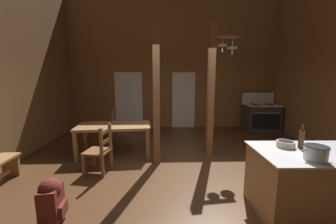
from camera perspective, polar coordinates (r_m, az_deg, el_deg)
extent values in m
cube|color=#4C301C|center=(4.13, 4.88, -17.80)|extent=(8.16, 8.49, 0.10)
cube|color=brown|center=(7.59, 1.62, 13.32)|extent=(8.16, 0.14, 4.69)
cube|color=white|center=(7.62, -10.95, 3.18)|extent=(1.00, 0.01, 2.05)
cube|color=white|center=(7.57, 4.39, 3.28)|extent=(0.84, 0.01, 2.05)
cube|color=#9E7044|center=(3.69, 39.50, -15.26)|extent=(2.12, 0.95, 0.87)
cube|color=black|center=(4.14, 34.95, -17.95)|extent=(2.00, 0.09, 0.10)
cube|color=#323232|center=(7.86, 24.66, -1.57)|extent=(1.12, 0.80, 0.90)
cube|color=black|center=(7.52, 25.84, -2.35)|extent=(0.93, 0.04, 0.52)
cylinder|color=silver|center=(7.45, 26.08, -0.29)|extent=(0.83, 0.05, 0.02)
cube|color=silver|center=(7.79, 24.89, 1.79)|extent=(1.17, 0.84, 0.03)
cube|color=silver|center=(8.09, 23.93, 3.57)|extent=(1.14, 0.08, 0.40)
cylinder|color=black|center=(7.76, 27.03, 1.75)|extent=(0.21, 0.21, 0.01)
cylinder|color=black|center=(7.55, 23.68, 1.80)|extent=(0.21, 0.21, 0.01)
cylinder|color=black|center=(8.03, 26.06, 2.05)|extent=(0.21, 0.21, 0.01)
cylinder|color=black|center=(7.83, 22.79, 2.11)|extent=(0.21, 0.21, 0.01)
cylinder|color=black|center=(7.60, 28.35, 0.62)|extent=(0.04, 0.03, 0.04)
cylinder|color=black|center=(7.49, 26.87, 0.63)|extent=(0.04, 0.03, 0.04)
cylinder|color=black|center=(7.40, 25.35, 0.64)|extent=(0.04, 0.03, 0.04)
cylinder|color=black|center=(7.31, 23.79, 0.65)|extent=(0.04, 0.03, 0.04)
cube|color=brown|center=(4.82, 11.93, 5.49)|extent=(0.15, 0.15, 3.04)
cube|color=brown|center=(4.99, 15.44, 19.94)|extent=(0.66, 0.15, 0.06)
cylinder|color=silver|center=(4.96, 15.14, 18.90)|extent=(0.01, 0.01, 0.19)
cylinder|color=silver|center=(4.94, 15.08, 17.60)|extent=(0.22, 0.22, 0.04)
cylinder|color=silver|center=(4.93, 15.04, 16.68)|extent=(0.02, 0.02, 0.14)
cylinder|color=silver|center=(5.05, 17.71, 18.34)|extent=(0.01, 0.01, 0.24)
cylinder|color=silver|center=(5.03, 17.63, 16.79)|extent=(0.25, 0.25, 0.04)
cylinder|color=silver|center=(5.02, 17.58, 15.89)|extent=(0.02, 0.02, 0.14)
cube|color=brown|center=(4.27, -3.27, 5.18)|extent=(0.14, 0.14, 3.04)
cube|color=#9E7044|center=(5.04, -14.89, -3.80)|extent=(1.77, 1.04, 0.06)
cube|color=#9E7044|center=(5.67, -22.15, -6.58)|extent=(0.09, 0.09, 0.68)
cube|color=#9E7044|center=(5.46, -5.86, -6.52)|extent=(0.09, 0.09, 0.68)
cube|color=#9E7044|center=(4.96, -24.54, -9.04)|extent=(0.09, 0.09, 0.68)
cube|color=#9E7044|center=(4.72, -5.71, -9.13)|extent=(0.09, 0.09, 0.68)
cube|color=brown|center=(6.05, -13.21, -4.26)|extent=(0.51, 0.51, 0.04)
cube|color=brown|center=(6.28, -11.34, -5.79)|extent=(0.06, 0.06, 0.41)
cube|color=brown|center=(5.92, -11.34, -6.75)|extent=(0.06, 0.06, 0.41)
cube|color=brown|center=(6.23, -14.92, -3.49)|extent=(0.06, 0.06, 0.95)
cube|color=brown|center=(5.86, -15.15, -4.32)|extent=(0.06, 0.06, 0.95)
cube|color=brown|center=(5.98, -15.18, -0.49)|extent=(0.10, 0.38, 0.07)
cube|color=brown|center=(6.01, -15.10, -2.27)|extent=(0.10, 0.38, 0.07)
cube|color=brown|center=(4.26, -19.25, -10.42)|extent=(0.51, 0.51, 0.04)
cube|color=brown|center=(4.28, -22.62, -13.78)|extent=(0.06, 0.06, 0.41)
cube|color=brown|center=(4.58, -20.11, -12.06)|extent=(0.06, 0.06, 0.41)
cube|color=brown|center=(4.00, -18.13, -10.98)|extent=(0.06, 0.06, 0.95)
cube|color=brown|center=(4.32, -15.84, -9.32)|extent=(0.06, 0.06, 0.95)
cube|color=brown|center=(4.06, -17.19, -5.25)|extent=(0.11, 0.38, 0.07)
cube|color=brown|center=(4.11, -17.05, -7.81)|extent=(0.11, 0.38, 0.07)
cube|color=#9E7044|center=(4.99, -37.79, -11.80)|extent=(0.31, 0.07, 0.40)
cube|color=maroon|center=(3.23, -29.87, -21.65)|extent=(0.26, 0.34, 0.48)
cube|color=maroon|center=(3.22, -27.42, -23.00)|extent=(0.09, 0.23, 0.17)
cylinder|color=black|center=(3.35, -31.37, -20.59)|extent=(0.04, 0.04, 0.38)
cylinder|color=black|center=(3.20, -32.79, -22.22)|extent=(0.04, 0.04, 0.38)
sphere|color=maroon|center=(3.12, -30.22, -18.16)|extent=(0.30, 0.30, 0.27)
cylinder|color=silver|center=(2.99, 36.15, -9.36)|extent=(0.25, 0.25, 0.17)
cylinder|color=black|center=(2.97, 36.31, -7.75)|extent=(0.26, 0.26, 0.01)
cylinder|color=silver|center=(2.90, 34.03, -8.86)|extent=(0.05, 0.02, 0.02)
cylinder|color=silver|center=(3.07, 38.29, -8.34)|extent=(0.05, 0.02, 0.02)
cylinder|color=#B2A893|center=(3.33, 30.14, -7.78)|extent=(0.24, 0.24, 0.08)
cylinder|color=black|center=(3.31, 30.20, -7.07)|extent=(0.20, 0.20, 0.00)
cylinder|color=#56331E|center=(3.38, 33.34, -6.44)|extent=(0.07, 0.07, 0.24)
cylinder|color=#56331E|center=(3.34, 33.59, -3.75)|extent=(0.03, 0.03, 0.08)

